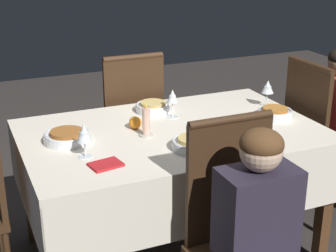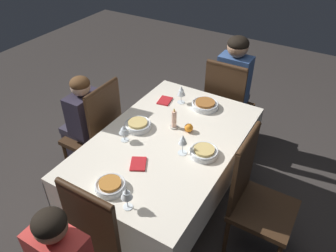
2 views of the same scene
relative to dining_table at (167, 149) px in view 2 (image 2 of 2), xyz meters
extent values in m
plane|color=#332D2B|center=(0.00, 0.00, -0.63)|extent=(8.00, 8.00, 0.00)
cube|color=silver|center=(0.00, 0.00, 0.07)|extent=(1.51, 0.97, 0.04)
cube|color=silver|center=(0.00, 0.48, -0.09)|extent=(1.51, 0.01, 0.29)
cube|color=silver|center=(0.00, -0.48, -0.09)|extent=(1.51, 0.01, 0.29)
cube|color=silver|center=(0.75, 0.00, -0.09)|extent=(0.01, 0.97, 0.29)
cube|color=silver|center=(-0.75, 0.00, -0.09)|extent=(0.01, 0.97, 0.29)
cube|color=#4C2D19|center=(0.69, 0.41, -0.29)|extent=(0.06, 0.06, 0.69)
cube|color=#4C2D19|center=(-0.69, 0.41, -0.29)|extent=(0.06, 0.06, 0.69)
cube|color=#4C2D19|center=(0.69, -0.41, -0.29)|extent=(0.06, 0.06, 0.69)
cube|color=#382314|center=(1.05, -0.08, -0.22)|extent=(0.41, 0.41, 0.04)
cube|color=#382314|center=(0.86, -0.08, 0.07)|extent=(0.03, 0.38, 0.54)
cylinder|color=#382314|center=(0.86, -0.08, 0.34)|extent=(0.04, 0.37, 0.04)
cylinder|color=#382314|center=(1.23, -0.26, -0.43)|extent=(0.03, 0.03, 0.40)
cylinder|color=#382314|center=(1.23, 0.10, -0.43)|extent=(0.03, 0.03, 0.40)
cylinder|color=#382314|center=(0.87, -0.26, -0.43)|extent=(0.03, 0.03, 0.40)
cylinder|color=#382314|center=(0.87, 0.10, -0.43)|extent=(0.03, 0.03, 0.40)
cube|color=#382314|center=(0.00, 0.78, -0.22)|extent=(0.41, 0.41, 0.04)
cube|color=#382314|center=(0.00, 0.59, 0.07)|extent=(0.38, 0.03, 0.54)
cylinder|color=#382314|center=(0.00, 0.59, 0.34)|extent=(0.37, 0.04, 0.04)
cylinder|color=#382314|center=(0.18, 0.96, -0.43)|extent=(0.03, 0.03, 0.40)
cylinder|color=#382314|center=(-0.18, 0.96, -0.43)|extent=(0.03, 0.03, 0.40)
cylinder|color=#382314|center=(0.18, 0.60, -0.43)|extent=(0.03, 0.03, 0.40)
cylinder|color=#382314|center=(-0.18, 0.60, -0.43)|extent=(0.03, 0.03, 0.40)
cube|color=#382314|center=(-0.86, -0.02, 0.07)|extent=(0.03, 0.38, 0.54)
cylinder|color=#382314|center=(-0.86, -0.02, 0.34)|extent=(0.04, 0.37, 0.04)
cube|color=#382314|center=(-0.01, -0.78, -0.22)|extent=(0.41, 0.41, 0.04)
cube|color=#382314|center=(-0.01, -0.59, 0.07)|extent=(0.38, 0.03, 0.54)
cylinder|color=#382314|center=(-0.01, -0.59, 0.34)|extent=(0.37, 0.04, 0.04)
cylinder|color=#382314|center=(0.17, -0.96, -0.43)|extent=(0.03, 0.03, 0.40)
cylinder|color=#382314|center=(-0.19, -0.60, -0.43)|extent=(0.03, 0.03, 0.40)
cylinder|color=#382314|center=(0.17, -0.60, -0.43)|extent=(0.03, 0.03, 0.40)
cube|color=#282833|center=(1.25, -0.08, -0.41)|extent=(0.14, 0.22, 0.44)
cube|color=#282833|center=(1.17, -0.08, -0.17)|extent=(0.31, 0.24, 0.06)
cube|color=#38568E|center=(1.08, -0.08, 0.10)|extent=(0.18, 0.30, 0.48)
sphere|color=tan|center=(1.08, -0.08, 0.43)|extent=(0.19, 0.19, 0.19)
ellipsoid|color=black|center=(1.08, -0.08, 0.46)|extent=(0.19, 0.19, 0.13)
cube|color=#383342|center=(0.00, 0.98, -0.41)|extent=(0.23, 0.14, 0.44)
cube|color=#383342|center=(0.00, 0.90, -0.17)|extent=(0.24, 0.31, 0.06)
cube|color=#282333|center=(0.00, 0.81, 0.04)|extent=(0.30, 0.18, 0.36)
sphere|color=beige|center=(0.00, 0.81, 0.30)|extent=(0.16, 0.16, 0.16)
ellipsoid|color=brown|center=(0.00, 0.81, 0.33)|extent=(0.16, 0.16, 0.11)
sphere|color=#9E7051|center=(-1.08, -0.02, 0.34)|extent=(0.16, 0.16, 0.16)
ellipsoid|color=black|center=(-1.08, -0.02, 0.36)|extent=(0.16, 0.16, 0.11)
cylinder|color=silver|center=(0.53, -0.05, 0.11)|extent=(0.22, 0.22, 0.04)
torus|color=silver|center=(0.53, -0.05, 0.13)|extent=(0.22, 0.22, 0.01)
cylinder|color=#995B28|center=(0.53, -0.05, 0.14)|extent=(0.16, 0.16, 0.02)
cylinder|color=white|center=(0.49, 0.16, 0.09)|extent=(0.06, 0.06, 0.00)
cylinder|color=white|center=(0.49, 0.16, 0.13)|extent=(0.01, 0.01, 0.07)
cone|color=white|center=(0.49, 0.16, 0.21)|extent=(0.07, 0.07, 0.08)
cylinder|color=white|center=(0.49, 0.16, 0.19)|extent=(0.04, 0.04, 0.04)
cylinder|color=silver|center=(0.01, 0.27, 0.11)|extent=(0.20, 0.20, 0.04)
torus|color=silver|center=(0.01, 0.27, 0.13)|extent=(0.20, 0.20, 0.01)
cylinder|color=tan|center=(0.01, 0.27, 0.14)|extent=(0.15, 0.15, 0.02)
cylinder|color=white|center=(-0.17, 0.26, 0.09)|extent=(0.06, 0.06, 0.00)
cylinder|color=white|center=(-0.17, 0.26, 0.13)|extent=(0.01, 0.01, 0.07)
cone|color=white|center=(-0.17, 0.26, 0.19)|extent=(0.08, 0.08, 0.06)
cylinder|color=white|center=(-0.17, 0.26, 0.18)|extent=(0.05, 0.05, 0.03)
cylinder|color=silver|center=(-0.59, 0.05, 0.11)|extent=(0.19, 0.19, 0.04)
torus|color=silver|center=(-0.59, 0.05, 0.13)|extent=(0.19, 0.19, 0.01)
cylinder|color=#B2702D|center=(-0.59, 0.05, 0.14)|extent=(0.14, 0.14, 0.02)
cylinder|color=white|center=(-0.66, -0.13, 0.09)|extent=(0.06, 0.06, 0.00)
cylinder|color=white|center=(-0.66, -0.13, 0.14)|extent=(0.01, 0.01, 0.08)
cone|color=white|center=(-0.66, -0.13, 0.21)|extent=(0.07, 0.07, 0.07)
cylinder|color=white|center=(-0.66, -0.13, 0.20)|extent=(0.04, 0.04, 0.03)
cylinder|color=silver|center=(-0.02, -0.31, 0.11)|extent=(0.20, 0.20, 0.04)
torus|color=silver|center=(-0.02, -0.31, 0.13)|extent=(0.19, 0.19, 0.01)
cylinder|color=tan|center=(-0.02, -0.31, 0.14)|extent=(0.14, 0.14, 0.02)
cylinder|color=white|center=(-0.08, -0.17, 0.09)|extent=(0.06, 0.06, 0.00)
cylinder|color=white|center=(-0.08, -0.17, 0.14)|extent=(0.01, 0.01, 0.08)
cone|color=white|center=(-0.08, -0.17, 0.22)|extent=(0.06, 0.06, 0.07)
cylinder|color=white|center=(-0.08, -0.17, 0.20)|extent=(0.04, 0.04, 0.03)
cylinder|color=beige|center=(0.15, 0.03, 0.10)|extent=(0.07, 0.07, 0.01)
cylinder|color=beige|center=(0.15, 0.03, 0.17)|extent=(0.04, 0.04, 0.14)
ellipsoid|color=#F9C64C|center=(0.15, 0.03, 0.25)|extent=(0.01, 0.01, 0.03)
sphere|color=orange|center=(0.16, -0.09, 0.12)|extent=(0.07, 0.07, 0.07)
cube|color=red|center=(0.44, 0.29, 0.10)|extent=(0.15, 0.12, 0.01)
cube|color=red|center=(-0.33, 0.03, 0.10)|extent=(0.16, 0.15, 0.01)
camera|label=1|loc=(0.98, 2.25, 1.04)|focal=55.00mm
camera|label=2|loc=(-1.61, -0.96, 1.60)|focal=35.00mm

